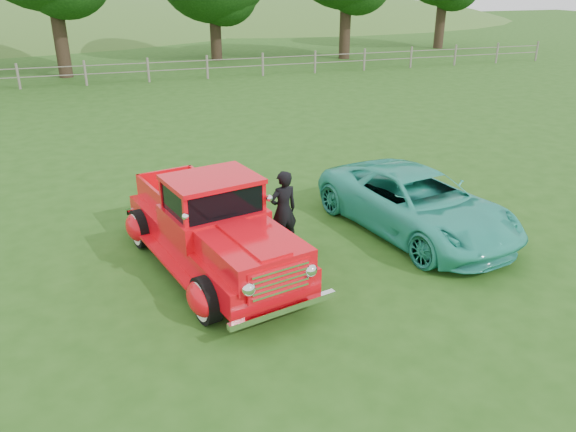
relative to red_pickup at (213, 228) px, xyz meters
name	(u,v)px	position (x,y,z in m)	size (l,w,h in m)	color
ground	(294,301)	(1.00, -1.54, -0.80)	(140.00, 140.00, 0.00)	#224C14
distant_hills	(78,70)	(-3.09, 57.92, -5.34)	(116.00, 60.00, 18.00)	#366023
fence_line	(148,70)	(1.00, 20.46, -0.19)	(48.00, 0.12, 1.20)	slate
red_pickup	(213,228)	(0.00, 0.00, 0.00)	(3.02, 5.25, 1.78)	black
teal_sedan	(417,203)	(4.28, 0.22, -0.15)	(2.14, 4.64, 1.29)	teal
man	(283,210)	(1.45, 0.39, 0.00)	(0.58, 0.38, 1.59)	black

